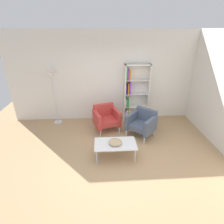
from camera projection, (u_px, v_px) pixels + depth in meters
name	position (u px, v px, depth m)	size (l,w,h in m)	color
ground_plane	(113.00, 163.00, 4.17)	(8.32, 8.32, 0.00)	tan
plaster_back_panel	(108.00, 77.00, 5.77)	(6.40, 0.12, 2.90)	silver
bookshelf_tall	(134.00, 94.00, 5.85)	(0.80, 0.30, 1.90)	silver
coffee_table_low	(115.00, 145.00, 4.23)	(1.00, 0.56, 0.40)	silver
decorative_bowl	(115.00, 142.00, 4.20)	(0.32, 0.32, 0.05)	tan
armchair_corner_red	(106.00, 118.00, 5.42)	(0.88, 0.84, 0.78)	#B73833
armchair_by_bookshelf	(142.00, 123.00, 5.12)	(0.95, 0.95, 0.78)	#4C566B
floor_lamp_torchiere	(52.00, 81.00, 5.39)	(0.32, 0.32, 1.74)	silver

